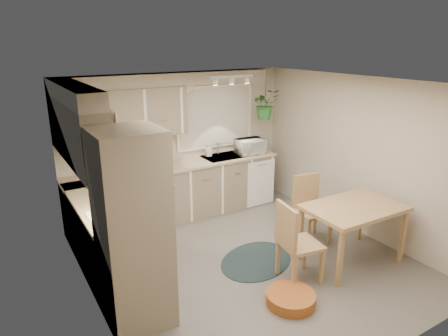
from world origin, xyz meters
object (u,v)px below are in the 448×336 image
Objects in this scene: pet_bed at (291,299)px; chair_left at (301,242)px; braided_rug at (256,260)px; chair_back at (313,210)px; dining_table at (352,233)px; microwave at (250,145)px.

chair_left is at bearing 39.15° from pet_bed.
chair_left is 0.83m from braided_rug.
chair_back is at bearing 2.66° from braided_rug.
chair_back is (0.84, 0.67, -0.02)m from chair_left.
dining_table is 1.23× the size of chair_left.
microwave reaches higher than braided_rug.
dining_table is at bearing 103.44° from chair_back.
chair_back reaches higher than pet_bed.
chair_back is at bearing 95.12° from dining_table.
dining_table is 2.25× the size of pet_bed.
dining_table is at bearing 98.62° from chair_left.
pet_bed is at bearing -166.11° from dining_table.
microwave is (1.09, 1.75, 1.10)m from braided_rug.
microwave is (0.04, 1.70, 0.61)m from chair_back.
chair_back reaches higher than braided_rug.
chair_back is 1.75× the size of pet_bed.
braided_rug is 0.99m from pet_bed.
chair_left reaches higher than pet_bed.
pet_bed is (-1.31, -0.32, -0.34)m from dining_table.
chair_back is at bearing -87.51° from microwave.
microwave is at bearing 58.21° from braided_rug.
chair_left is 0.89× the size of braided_rug.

